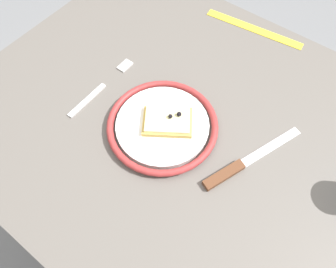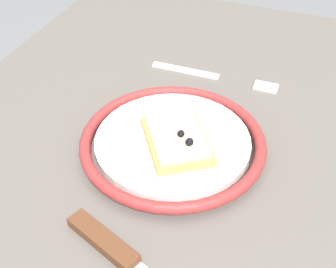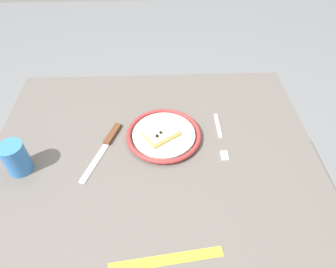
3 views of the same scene
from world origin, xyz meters
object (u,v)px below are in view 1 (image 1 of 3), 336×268
object	(u,v)px
pizza_slice_near	(168,121)
fork	(102,87)
measuring_tape	(254,29)
plate	(162,125)
dining_table	(186,142)
knife	(237,167)

from	to	relation	value
pizza_slice_near	fork	bearing A→B (deg)	-178.69
measuring_tape	fork	bearing A→B (deg)	-122.49
plate	pizza_slice_near	world-z (taller)	pizza_slice_near
dining_table	pizza_slice_near	bearing A→B (deg)	-122.15
fork	knife	bearing A→B (deg)	1.81
dining_table	plate	size ratio (longest dim) A/B	4.18
knife	measuring_tape	xyz separation A→B (m)	(-0.17, 0.37, -0.00)
pizza_slice_near	knife	bearing A→B (deg)	2.37
knife	plate	bearing A→B (deg)	-175.13
fork	dining_table	bearing A→B (deg)	11.88
dining_table	fork	size ratio (longest dim) A/B	4.87
pizza_slice_near	knife	xyz separation A→B (m)	(0.17, 0.01, -0.02)
plate	pizza_slice_near	xyz separation A→B (m)	(0.01, 0.01, 0.01)
dining_table	measuring_tape	xyz separation A→B (m)	(-0.03, 0.33, 0.09)
plate	knife	xyz separation A→B (m)	(0.17, 0.01, -0.01)
dining_table	measuring_tape	size ratio (longest dim) A/B	3.75
plate	fork	size ratio (longest dim) A/B	1.16
plate	fork	bearing A→B (deg)	178.81
pizza_slice_near	fork	xyz separation A→B (m)	(-0.19, -0.00, -0.02)
pizza_slice_near	dining_table	bearing A→B (deg)	57.85
dining_table	measuring_tape	distance (m)	0.35
plate	measuring_tape	xyz separation A→B (m)	(0.01, 0.38, -0.01)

